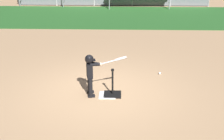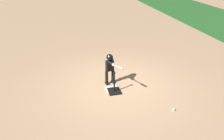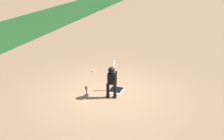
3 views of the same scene
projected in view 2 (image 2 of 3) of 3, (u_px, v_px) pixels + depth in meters
name	position (u px, v px, depth m)	size (l,w,h in m)	color
ground_plane	(117.00, 86.00, 7.67)	(90.00, 90.00, 0.00)	tan
home_plate	(113.00, 89.00, 7.45)	(0.44, 0.44, 0.02)	white
batting_tee	(114.00, 89.00, 7.30)	(0.45, 0.41, 0.74)	black
batter_child	(110.00, 66.00, 7.49)	(1.07, 0.40, 1.13)	black
baseball	(174.00, 109.00, 6.42)	(0.07, 0.07, 0.07)	white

